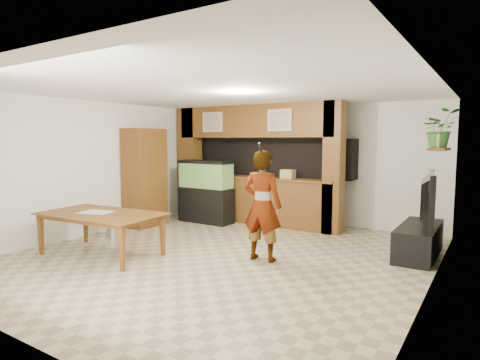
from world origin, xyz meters
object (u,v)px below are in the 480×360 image
Objects in this scene: aquarium at (206,192)px; dining_table at (100,235)px; pantry_cabinet at (145,178)px; television at (421,199)px; person at (262,205)px.

aquarium is 3.04m from dining_table.
dining_table is (1.06, -2.02, -0.70)m from pantry_cabinet.
pantry_cabinet reaches higher than television.
aquarium is 3.07m from person.
television is at bearing -147.49° from person.
person is at bearing -13.71° from pantry_cabinet.
person is 2.64m from dining_table.
person is (3.35, -0.82, -0.19)m from pantry_cabinet.
person is (2.48, -1.81, 0.17)m from aquarium.
dining_table is (0.18, -3.01, -0.34)m from aquarium.
pantry_cabinet is 1.07× the size of dining_table.
pantry_cabinet is 1.41× the size of television.
dining_table is (-2.30, -1.20, -0.51)m from person.
aquarium is at bearing -41.10° from person.
pantry_cabinet is at bearing -18.64° from person.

